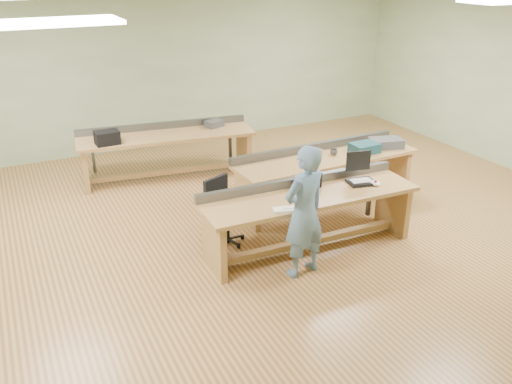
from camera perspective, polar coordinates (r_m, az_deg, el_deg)
floor at (r=7.47m, az=-0.28°, el=-3.69°), size 10.00×10.00×0.00m
wall_back at (r=10.57m, az=-10.02°, el=12.76°), size 10.00×0.04×3.00m
workbench_front at (r=6.75m, az=5.59°, el=-1.69°), size 2.77×0.81×0.86m
workbench_mid at (r=8.03m, az=7.28°, el=2.44°), size 2.83×0.84×0.86m
workbench_back at (r=9.11m, az=-9.39°, el=4.91°), size 2.93×1.12×0.86m
person at (r=6.11m, az=5.09°, el=-2.12°), size 0.64×0.49×1.57m
laptop_base at (r=7.06m, az=11.01°, el=1.04°), size 0.38×0.33×0.04m
laptop_screen at (r=7.09m, az=10.72°, el=3.26°), size 0.33×0.08×0.26m
keyboard at (r=6.23m, az=3.69°, el=-1.80°), size 0.43×0.24×0.02m
trackball_mouse at (r=7.04m, az=12.45°, el=0.93°), size 0.16×0.17×0.06m
camera_bag at (r=6.79m, az=5.70°, el=1.12°), size 0.33×0.28×0.19m
task_chair at (r=6.98m, az=-3.31°, el=-2.92°), size 0.60×0.60×0.86m
parts_bin_teal at (r=8.19m, az=11.34°, el=4.58°), size 0.40×0.30×0.14m
parts_bin_grey at (r=8.50m, az=13.51°, el=5.04°), size 0.55×0.42×0.13m
mug at (r=8.02m, az=8.19°, el=4.18°), size 0.14×0.14×0.09m
drinks_can at (r=7.91m, az=6.87°, el=4.07°), size 0.08×0.08×0.11m
storage_box_back at (r=8.70m, az=-15.40°, el=5.53°), size 0.37×0.27×0.21m
tray_back at (r=9.31m, az=-4.41°, el=7.19°), size 0.33×0.29×0.11m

